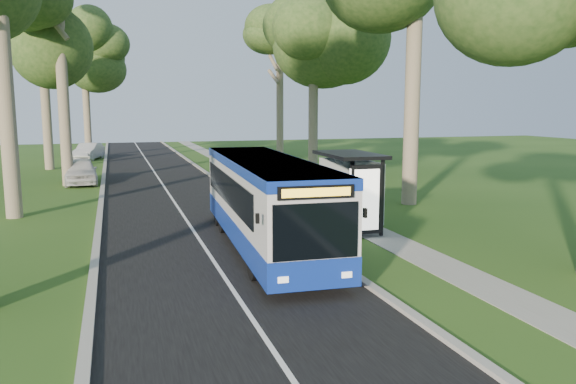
{
  "coord_description": "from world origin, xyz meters",
  "views": [
    {
      "loc": [
        -6.32,
        -18.22,
        4.73
      ],
      "look_at": [
        -0.17,
        1.45,
        1.6
      ],
      "focal_mm": 35.0,
      "sensor_mm": 36.0,
      "label": 1
    }
  ],
  "objects_px": {
    "litter_bin": "(349,225)",
    "car_silver": "(89,151)",
    "car_white": "(81,171)",
    "bus_stop_sign": "(356,216)",
    "bus": "(265,202)",
    "bus_shelter": "(358,177)"
  },
  "relations": [
    {
      "from": "car_white",
      "to": "car_silver",
      "type": "distance_m",
      "value": 16.79
    },
    {
      "from": "bus",
      "to": "car_white",
      "type": "distance_m",
      "value": 20.03
    },
    {
      "from": "litter_bin",
      "to": "bus",
      "type": "bearing_deg",
      "value": -173.68
    },
    {
      "from": "bus",
      "to": "bus_shelter",
      "type": "distance_m",
      "value": 4.28
    },
    {
      "from": "car_silver",
      "to": "bus",
      "type": "bearing_deg",
      "value": -63.76
    },
    {
      "from": "bus_shelter",
      "to": "car_white",
      "type": "relative_size",
      "value": 0.75
    },
    {
      "from": "bus_shelter",
      "to": "litter_bin",
      "type": "distance_m",
      "value": 2.06
    },
    {
      "from": "litter_bin",
      "to": "car_silver",
      "type": "relative_size",
      "value": 0.22
    },
    {
      "from": "bus_stop_sign",
      "to": "car_white",
      "type": "xyz_separation_m",
      "value": [
        -8.88,
        21.51,
        -0.66
      ]
    },
    {
      "from": "bus_stop_sign",
      "to": "car_silver",
      "type": "xyz_separation_m",
      "value": [
        -9.01,
        38.3,
        -0.7
      ]
    },
    {
      "from": "bus_shelter",
      "to": "car_white",
      "type": "height_order",
      "value": "bus_shelter"
    },
    {
      "from": "bus_stop_sign",
      "to": "bus_shelter",
      "type": "relative_size",
      "value": 0.66
    },
    {
      "from": "bus",
      "to": "car_silver",
      "type": "distance_m",
      "value": 36.29
    },
    {
      "from": "bus",
      "to": "bus_stop_sign",
      "type": "distance_m",
      "value": 3.41
    },
    {
      "from": "bus_stop_sign",
      "to": "car_white",
      "type": "distance_m",
      "value": 23.28
    },
    {
      "from": "bus_stop_sign",
      "to": "car_silver",
      "type": "relative_size",
      "value": 0.5
    },
    {
      "from": "bus_stop_sign",
      "to": "bus",
      "type": "bearing_deg",
      "value": 143.14
    },
    {
      "from": "litter_bin",
      "to": "car_white",
      "type": "height_order",
      "value": "car_white"
    },
    {
      "from": "litter_bin",
      "to": "car_silver",
      "type": "height_order",
      "value": "car_silver"
    },
    {
      "from": "bus",
      "to": "litter_bin",
      "type": "xyz_separation_m",
      "value": [
        3.21,
        0.36,
        -1.06
      ]
    },
    {
      "from": "bus",
      "to": "bus_stop_sign",
      "type": "bearing_deg",
      "value": -49.16
    },
    {
      "from": "litter_bin",
      "to": "car_white",
      "type": "bearing_deg",
      "value": 118.41
    }
  ]
}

